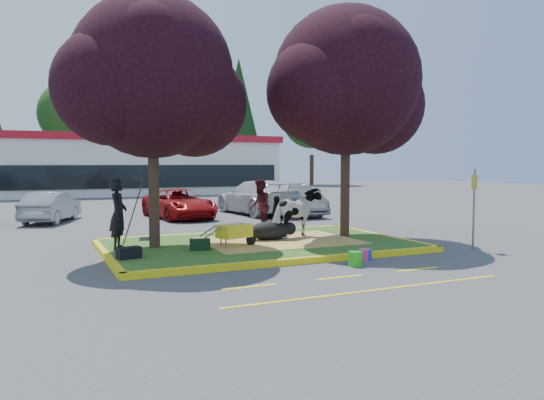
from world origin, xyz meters
name	(u,v)px	position (x,y,z in m)	size (l,w,h in m)	color
ground	(259,248)	(0.00, 0.00, 0.00)	(90.00, 90.00, 0.00)	#424244
median_island	(259,245)	(0.00, 0.00, 0.07)	(8.00, 5.00, 0.15)	#2B591C
curb_near	(303,261)	(0.00, -2.58, 0.07)	(8.30, 0.16, 0.15)	yellow
curb_far	(228,234)	(0.00, 2.58, 0.07)	(8.30, 0.16, 0.15)	yellow
curb_left	(106,256)	(-4.08, 0.00, 0.07)	(0.16, 5.30, 0.15)	yellow
curb_right	(381,237)	(4.08, 0.00, 0.07)	(0.16, 5.30, 0.15)	yellow
straw_bedding	(279,241)	(0.60, 0.00, 0.15)	(4.20, 3.00, 0.01)	#E2B45D
tree_purple_left	(153,84)	(-2.78, 0.38, 4.36)	(5.06, 4.20, 6.51)	black
tree_purple_right	(347,88)	(2.92, 0.18, 4.56)	(5.30, 4.40, 6.82)	black
fire_lane_stripe_a	(249,287)	(-2.00, -4.20, 0.00)	(1.10, 0.12, 0.01)	yellow
fire_lane_stripe_b	(340,277)	(0.00, -4.20, 0.00)	(1.10, 0.12, 0.01)	yellow
fire_lane_stripe_c	(417,269)	(2.00, -4.20, 0.00)	(1.10, 0.12, 0.01)	yellow
fire_lane_long	(374,290)	(0.00, -5.40, 0.00)	(6.00, 0.10, 0.01)	yellow
retail_building	(140,164)	(2.00, 27.98, 2.25)	(20.40, 8.40, 4.40)	silver
treeline	(111,104)	(1.23, 37.61, 7.73)	(46.58, 7.80, 14.63)	black
cow	(298,213)	(1.36, 0.31, 0.88)	(0.79, 1.74, 1.47)	silver
calf	(270,231)	(0.46, 0.28, 0.42)	(1.24, 0.70, 0.54)	black
handler	(118,214)	(-3.70, 0.46, 1.04)	(0.65, 0.43, 1.79)	black
visitor_a	(260,205)	(0.91, 2.08, 0.99)	(0.82, 0.64, 1.68)	#40121B
visitor_b	(276,215)	(1.14, 1.30, 0.75)	(0.70, 0.29, 1.19)	black
wheelbarrow	(235,231)	(-0.87, -0.40, 0.55)	(1.55, 0.78, 0.59)	black
gear_bag_dark	(129,253)	(-3.70, -1.04, 0.28)	(0.53, 0.29, 0.27)	black
gear_bag_green	(200,244)	(-1.86, -0.53, 0.29)	(0.51, 0.32, 0.27)	black
sign_post	(474,201)	(5.14, -2.70, 1.33)	(0.30, 0.13, 2.19)	slate
bucket_green	(355,259)	(0.96, -3.32, 0.17)	(0.32, 0.32, 0.34)	green
bucket_pink	(364,255)	(1.55, -2.80, 0.14)	(0.25, 0.25, 0.27)	#F13575
bucket_blue	(367,255)	(1.63, -2.80, 0.13)	(0.25, 0.25, 0.26)	blue
car_silver	(51,207)	(-5.00, 9.34, 0.60)	(1.27, 3.65, 1.20)	gray
car_red	(179,204)	(0.01, 8.69, 0.62)	(2.05, 4.44, 1.23)	#9B0C0E
car_white	(257,197)	(3.72, 8.93, 0.78)	(2.18, 5.35, 1.55)	silver
car_grey	(296,201)	(5.05, 7.67, 0.67)	(1.42, 4.06, 1.34)	slate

